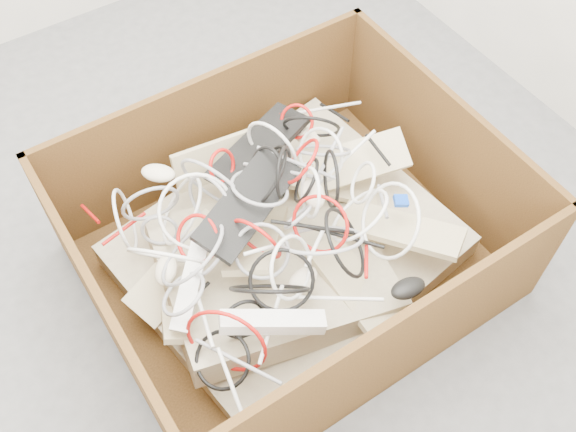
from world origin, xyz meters
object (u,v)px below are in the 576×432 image
cardboard_box (286,251)px  power_strip_right (273,322)px  power_strip_left (191,283)px  vga_plug (401,201)px

cardboard_box → power_strip_right: 0.44m
cardboard_box → power_strip_left: bearing=-171.8°
power_strip_left → power_strip_right: bearing=-107.1°
power_strip_left → vga_plug: 0.71m
power_strip_right → vga_plug: power_strip_right is taller
vga_plug → power_strip_right: bearing=-139.3°
cardboard_box → vga_plug: bearing=-26.2°
cardboard_box → power_strip_left: (-0.37, -0.05, 0.22)m
power_strip_left → power_strip_right: 0.28m
cardboard_box → power_strip_right: (-0.24, -0.30, 0.22)m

